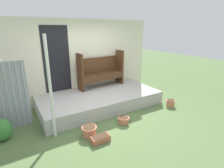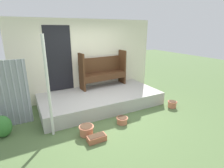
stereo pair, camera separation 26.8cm
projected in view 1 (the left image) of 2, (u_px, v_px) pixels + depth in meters
The scene contains 10 objects.
ground_plane at pixel (109, 118), 4.68m from camera, with size 24.00×24.00×0.00m, color #516B3D.
porch_slab at pixel (100, 99), 5.44m from camera, with size 3.60×1.78×0.39m.
house_wall at pixel (85, 60), 5.84m from camera, with size 4.80×0.08×2.60m.
support_post at pixel (50, 90), 3.58m from camera, with size 0.06×0.06×2.21m.
bench at pixel (101, 70), 5.91m from camera, with size 1.64×0.52×1.19m.
flower_pot_left at pixel (89, 131), 3.90m from camera, with size 0.34×0.34×0.22m.
flower_pot_middle at pixel (124, 120), 4.43m from camera, with size 0.30×0.30×0.17m.
flower_pot_right at pixel (170, 102), 5.41m from camera, with size 0.28×0.28×0.20m.
planter_box_rect at pixel (101, 139), 3.70m from camera, with size 0.40×0.19×0.14m.
shrub_by_fence at pixel (2, 130), 3.69m from camera, with size 0.38×0.35×0.50m.
Camera 1 is at (-2.08, -3.62, 2.30)m, focal length 28.00 mm.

